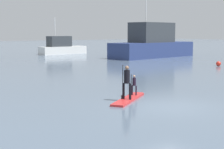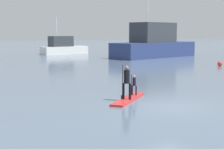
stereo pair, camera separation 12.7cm
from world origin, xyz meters
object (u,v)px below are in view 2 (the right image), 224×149
Objects in this scene: paddler_adult at (127,80)px; paddler_child_solo at (134,84)px; mooring_buoy_near at (220,64)px; paddleboard_near at (129,99)px; fishing_boat_white_large at (154,44)px; trawler_grey_distant at (63,47)px.

paddler_adult is 1.56× the size of paddler_child_solo.
mooring_buoy_near is (18.40, 8.91, -0.81)m from paddler_adult.
paddleboard_near is 1.06m from paddler_adult.
paddler_child_solo is 29.45m from fishing_boat_white_large.
paddler_adult is at bearing -145.42° from paddler_child_solo.
trawler_grey_distant is (13.83, 34.70, 1.03)m from paddleboard_near.
paddler_child_solo is (1.02, 0.70, -0.36)m from paddler_adult.
paddler_adult is 1.29m from paddler_child_solo.
paddleboard_near is at bearing -111.73° from trawler_grey_distant.
paddler_child_solo is at bearing -133.44° from fishing_boat_white_large.
paddleboard_near is at bearing -133.77° from fishing_boat_white_large.
paddler_adult is 3.50× the size of mooring_buoy_near.
paddler_child_solo reaches higher than paddleboard_near.
paddler_child_solo is (0.73, 0.51, 0.64)m from paddleboard_near.
fishing_boat_white_large reaches higher than paddleboard_near.
trawler_grey_distant is at bearing 67.97° from paddler_adult.
trawler_grey_distant reaches higher than mooring_buoy_near.
mooring_buoy_near is at bearing 25.28° from paddler_child_solo.
fishing_boat_white_large is at bearing -60.89° from trawler_grey_distant.
mooring_buoy_near is (18.11, 8.72, 0.19)m from paddleboard_near.
trawler_grey_distant is 26.34m from mooring_buoy_near.
trawler_grey_distant is (14.12, 34.89, 0.03)m from paddler_adult.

